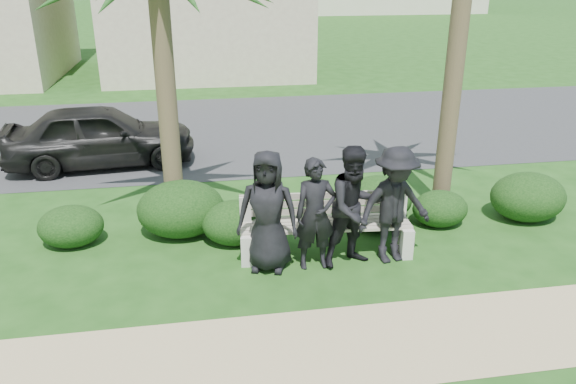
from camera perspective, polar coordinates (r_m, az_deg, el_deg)
name	(u,v)px	position (r m, az deg, el deg)	size (l,w,h in m)	color
ground	(320,270)	(8.41, 3.30, -7.95)	(160.00, 160.00, 0.00)	#1B4413
footpath	(353,345)	(6.95, 6.66, -15.20)	(30.00, 1.60, 0.01)	tan
asphalt_street	(257,129)	(15.76, -3.12, 6.45)	(160.00, 8.00, 0.01)	#2D2D30
park_bench	(325,229)	(8.70, 3.80, -3.81)	(2.67, 0.80, 0.92)	gray
man_a	(268,211)	(8.08, -2.07, -1.99)	(0.89, 0.58, 1.82)	black
man_b	(315,214)	(8.14, 2.80, -2.29)	(0.62, 0.41, 1.69)	black
man_c	(355,207)	(8.24, 6.79, -1.52)	(0.90, 0.70, 1.85)	black
man_d	(394,205)	(8.44, 10.76, -1.35)	(1.17, 0.67, 1.81)	black
hedge_a	(71,225)	(9.66, -21.21, -3.15)	(1.03, 0.85, 0.67)	black
hedge_b	(181,207)	(9.49, -10.82, -1.53)	(1.45, 1.20, 0.94)	black
hedge_c	(236,221)	(9.12, -5.34, -2.98)	(1.10, 0.91, 0.72)	black
hedge_d	(378,197)	(10.02, 9.12, -0.53)	(1.24, 1.02, 0.81)	black
hedge_e	(378,212)	(9.66, 9.14, -2.01)	(0.96, 0.80, 0.63)	black
hedge_f	(528,195)	(10.77, 23.21, -0.32)	(1.33, 1.10, 0.87)	black
hedge_extra	(440,208)	(10.05, 15.20, -1.53)	(0.96, 0.80, 0.63)	black
car_a	(100,136)	(13.23, -18.52, 5.46)	(1.64, 4.09, 1.39)	black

